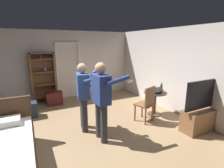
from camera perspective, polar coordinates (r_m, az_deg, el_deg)
The scene contains 14 objects.
ground_plane at distance 4.12m, azimuth -8.58°, elevation -16.99°, with size 6.81×6.81×0.00m, color #997A56.
wall_back at distance 6.68m, azimuth -17.69°, elevation 6.00°, with size 5.98×0.12×2.53m, color silver.
wall_right at distance 5.30m, azimuth 22.53°, elevation 3.72°, with size 0.12×6.43×2.53m, color silver.
doorway_frame at distance 6.67m, azimuth -14.44°, elevation 5.81°, with size 0.93×0.08×2.13m.
bookshelf at distance 6.43m, azimuth -22.12°, elevation 2.53°, with size 0.82×0.32×1.77m.
tv_flatscreen at distance 4.68m, azimuth 27.75°, elevation -9.34°, with size 1.17×0.40×1.27m.
side_table at distance 5.14m, azimuth 14.30°, elevation -5.07°, with size 0.66×0.66×0.70m.
laptop at distance 5.00m, azimuth 14.48°, elevation -2.25°, with size 0.37×0.38×0.15m.
bottle_on_table at distance 5.08m, azimuth 16.31°, elevation -1.35°, with size 0.06×0.06×0.28m.
wooden_chair at distance 4.62m, azimuth 11.59°, elevation -6.16°, with size 0.53×0.53×0.99m.
person_blue_shirt at distance 3.56m, azimuth -3.57°, elevation -4.11°, with size 0.71×0.62×1.71m.
person_striped_shirt at distance 4.06m, azimuth -9.61°, elevation -2.75°, with size 0.66×0.70×1.64m.
suitcase_dark at distance 5.46m, azimuth -26.56°, elevation -7.89°, with size 0.51×0.35×0.43m, color #1E2D38.
suitcase_small at distance 6.17m, azimuth -18.89°, elevation -4.60°, with size 0.52×0.32×0.46m, color #4C1919.
Camera 1 is at (-1.06, -3.38, 2.10)m, focal length 27.10 mm.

